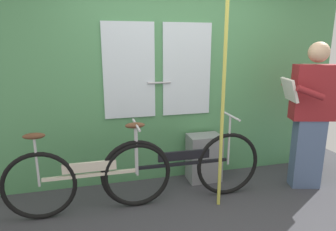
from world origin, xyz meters
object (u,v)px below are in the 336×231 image
object	(u,v)px
passenger_reading_newspaper	(311,114)
bicycle_leaning_behind	(183,167)
trash_bin_by_wall	(204,158)
handrail_pole	(223,96)
bicycle_near_door	(90,178)

from	to	relation	value
passenger_reading_newspaper	bicycle_leaning_behind	bearing A→B (deg)	13.46
passenger_reading_newspaper	trash_bin_by_wall	size ratio (longest dim) A/B	2.90
bicycle_leaning_behind	passenger_reading_newspaper	size ratio (longest dim) A/B	1.04
trash_bin_by_wall	handrail_pole	xyz separation A→B (m)	(-0.06, -0.61, 0.90)
bicycle_near_door	trash_bin_by_wall	xyz separation A→B (m)	(1.39, 0.42, -0.08)
bicycle_near_door	handrail_pole	world-z (taller)	handrail_pole
bicycle_near_door	bicycle_leaning_behind	bearing A→B (deg)	-0.15
trash_bin_by_wall	handrail_pole	distance (m)	1.09
bicycle_leaning_behind	handrail_pole	world-z (taller)	handrail_pole
passenger_reading_newspaper	trash_bin_by_wall	world-z (taller)	passenger_reading_newspaper
trash_bin_by_wall	passenger_reading_newspaper	bearing A→B (deg)	-22.96
bicycle_near_door	handrail_pole	bearing A→B (deg)	-8.39
passenger_reading_newspaper	handrail_pole	distance (m)	1.22
passenger_reading_newspaper	trash_bin_by_wall	distance (m)	1.35
bicycle_near_door	handrail_pole	size ratio (longest dim) A/B	0.70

